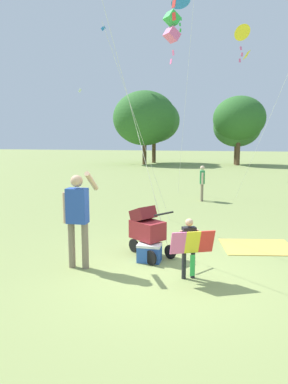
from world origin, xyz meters
TOP-DOWN VIEW (x-y plane):
  - ground_plane at (0.00, 0.00)m, footprint 120.00×120.00m
  - treeline_distant at (3.13, 25.99)m, footprint 29.46×7.10m
  - child_with_butterfly_kite at (0.34, -0.08)m, footprint 0.73×0.49m
  - person_adult_flyer at (-1.69, 0.00)m, footprint 0.55×0.52m
  - stroller at (-0.61, 0.88)m, footprint 1.05×0.89m
  - kite_orange_delta at (1.34, 8.63)m, footprint 2.35×3.03m
  - kite_green_novelty at (-0.65, 4.17)m, footprint 1.69×1.86m
  - kite_blue_high at (-1.11, 9.53)m, footprint 1.34×2.84m
  - distant_kites_cluster at (-1.06, 20.36)m, footprint 29.69×10.19m
  - person_sitting_far at (0.04, 7.63)m, footprint 0.21×0.43m
  - picnic_blanket at (1.63, 2.03)m, footprint 1.71×1.44m
  - cooler_box at (-0.50, 0.62)m, footprint 0.45×0.33m

SIDE VIEW (x-z plane):
  - ground_plane at x=0.00m, z-range 0.00..0.00m
  - picnic_blanket at x=1.63m, z-range 0.00..0.02m
  - cooler_box at x=-0.50m, z-range 0.00..0.35m
  - stroller at x=-0.61m, z-range 0.09..1.12m
  - child_with_butterfly_kite at x=0.34m, z-range 0.10..1.14m
  - person_sitting_far at x=0.04m, z-range 0.12..1.45m
  - person_adult_flyer at x=-1.69m, z-range 0.14..1.93m
  - treeline_distant at x=3.13m, z-range 0.58..7.02m
  - kite_green_novelty at x=-0.65m, z-range 2.44..8.15m
  - kite_orange_delta at x=1.34m, z-range 2.89..9.42m
  - kite_blue_high at x=-1.11m, z-range 3.73..11.77m
  - distant_kites_cluster at x=-1.06m, z-range 5.82..17.43m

